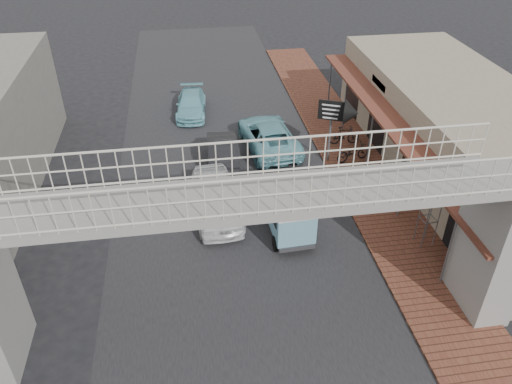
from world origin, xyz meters
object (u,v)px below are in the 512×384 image
object	(u,v)px
street_clock	(434,193)
arrow_sign	(349,113)
angkot_far	(191,104)
angkot_curb	(268,135)
motorcycle_far	(344,135)
angkot_van	(287,209)
motorcycle_near	(353,152)
white_hatchback	(216,198)
dark_sedan	(223,156)

from	to	relation	value
street_clock	arrow_sign	bearing A→B (deg)	93.10
angkot_far	street_clock	size ratio (longest dim) A/B	1.43
angkot_curb	motorcycle_far	world-z (taller)	angkot_curb
angkot_curb	arrow_sign	world-z (taller)	arrow_sign
angkot_van	arrow_sign	distance (m)	6.31
street_clock	arrow_sign	size ratio (longest dim) A/B	0.86
motorcycle_far	motorcycle_near	bearing A→B (deg)	-179.17
white_hatchback	angkot_van	xyz separation A→B (m)	(2.70, -1.54, 0.28)
dark_sedan	street_clock	distance (m)	10.13
motorcycle_near	street_clock	distance (m)	6.87
motorcycle_near	motorcycle_far	distance (m)	1.74
motorcycle_near	street_clock	bearing A→B (deg)	172.48
angkot_far	motorcycle_near	distance (m)	10.27
angkot_curb	motorcycle_near	distance (m)	4.40
white_hatchback	arrow_sign	bearing A→B (deg)	22.77
street_clock	arrow_sign	world-z (taller)	arrow_sign
angkot_curb	angkot_far	xyz separation A→B (m)	(-3.78, 4.76, -0.13)
white_hatchback	motorcycle_near	world-z (taller)	white_hatchback
angkot_van	motorcycle_near	xyz separation A→B (m)	(4.34, 4.84, -0.50)
dark_sedan	motorcycle_far	xyz separation A→B (m)	(6.48, 1.37, -0.09)
dark_sedan	arrow_sign	world-z (taller)	arrow_sign
angkot_far	motorcycle_far	world-z (taller)	angkot_far
street_clock	angkot_van	bearing A→B (deg)	153.36
dark_sedan	angkot_curb	size ratio (longest dim) A/B	0.79
arrow_sign	motorcycle_far	bearing A→B (deg)	97.49
angkot_van	arrow_sign	xyz separation A→B (m)	(3.86, 4.70, 1.68)
angkot_van	angkot_curb	bearing A→B (deg)	83.16
motorcycle_far	arrow_sign	size ratio (longest dim) A/B	0.49
dark_sedan	angkot_van	size ratio (longest dim) A/B	1.18
white_hatchback	angkot_far	size ratio (longest dim) A/B	1.15
angkot_curb	motorcycle_far	distance (m)	3.97
dark_sedan	arrow_sign	distance (m)	6.30
dark_sedan	angkot_van	world-z (taller)	angkot_van
white_hatchback	arrow_sign	xyz separation A→B (m)	(6.56, 3.15, 1.96)
white_hatchback	arrow_sign	distance (m)	7.54
motorcycle_far	white_hatchback	bearing A→B (deg)	128.50
dark_sedan	motorcycle_near	size ratio (longest dim) A/B	2.32
angkot_far	street_clock	bearing A→B (deg)	-53.07
motorcycle_near	arrow_sign	xyz separation A→B (m)	(-0.48, -0.14, 2.19)
angkot_far	angkot_van	distance (m)	12.15
dark_sedan	motorcycle_far	size ratio (longest dim) A/B	2.54
angkot_far	motorcycle_near	xyz separation A→B (m)	(7.66, -6.84, -0.02)
arrow_sign	street_clock	bearing A→B (deg)	-55.03
motorcycle_near	street_clock	xyz separation A→B (m)	(0.78, -6.57, 1.87)
white_hatchback	angkot_curb	distance (m)	6.23
motorcycle_far	arrow_sign	distance (m)	2.92
motorcycle_near	angkot_curb	bearing A→B (deg)	47.57
dark_sedan	angkot_far	xyz separation A→B (m)	(-1.25, 6.48, -0.09)
street_clock	dark_sedan	bearing A→B (deg)	128.06
angkot_far	angkot_van	xyz separation A→B (m)	(3.32, -11.68, 0.48)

